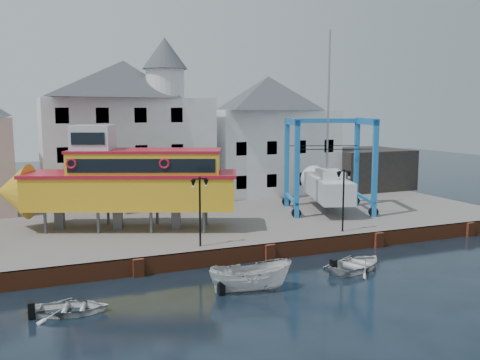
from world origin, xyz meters
name	(u,v)px	position (x,y,z in m)	size (l,w,h in m)	color
ground	(269,260)	(0.00, 0.00, 0.00)	(140.00, 140.00, 0.00)	black
hardstanding	(209,218)	(0.00, 11.00, 0.50)	(44.00, 22.00, 1.00)	#5E5A57
quay_wall	(269,252)	(0.00, 0.10, 0.50)	(44.00, 0.47, 1.00)	brown
building_white_main	(127,129)	(-4.87, 18.39, 7.34)	(14.00, 8.30, 14.00)	silver
building_white_right	(268,134)	(9.00, 19.00, 6.60)	(12.00, 8.00, 11.20)	silver
shed_dark	(364,169)	(19.00, 17.00, 3.00)	(8.00, 7.00, 4.00)	black
lamp_post_left	(200,194)	(-4.00, 1.20, 4.17)	(1.12, 0.32, 4.20)	black
lamp_post_right	(344,184)	(6.00, 1.20, 4.17)	(1.12, 0.32, 4.20)	black
tour_boat	(117,180)	(-7.65, 7.79, 4.32)	(16.43, 9.67, 7.04)	#59595E
travel_lift	(326,180)	(9.14, 8.47, 3.37)	(7.93, 9.67, 14.20)	#1B6FA9
motorboat_a	(251,291)	(-3.23, -4.52, 0.00)	(1.61, 4.27, 1.65)	silver
motorboat_b	(357,269)	(3.86, -3.57, 0.00)	(2.90, 4.07, 0.84)	silver
motorboat_d	(70,313)	(-11.98, -4.13, 0.00)	(2.47, 3.45, 0.72)	silver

